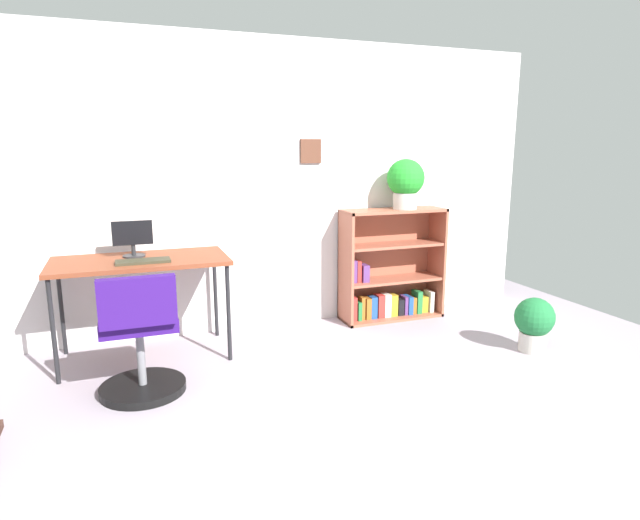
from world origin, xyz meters
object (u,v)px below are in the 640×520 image
potted_plant_floor (534,322)px  keyboard (143,261)px  desk (141,266)px  potted_plant_on_shelf (406,181)px  office_chair (140,342)px  monitor (133,238)px  bookshelf_low (389,271)px

potted_plant_floor → keyboard: bearing=164.1°
desk → potted_plant_floor: size_ratio=2.91×
potted_plant_on_shelf → potted_plant_floor: 1.53m
desk → office_chair: bearing=-94.5°
potted_plant_on_shelf → potted_plant_floor: (0.51, -1.06, -0.98)m
potted_plant_on_shelf → keyboard: bearing=-172.2°
monitor → office_chair: bearing=-91.1°
monitor → keyboard: 0.26m
bookshelf_low → potted_plant_on_shelf: 0.80m
keyboard → office_chair: size_ratio=0.45×
office_chair → potted_plant_on_shelf: bearing=19.7°
monitor → potted_plant_on_shelf: size_ratio=0.64×
monitor → potted_plant_floor: bearing=-19.7°
office_chair → bookshelf_low: size_ratio=0.82×
keyboard → office_chair: (-0.07, -0.50, -0.39)m
office_chair → bookshelf_low: bookshelf_low is taller
office_chair → bookshelf_low: 2.29m
keyboard → potted_plant_floor: size_ratio=0.87×
desk → keyboard: keyboard is taller
monitor → bookshelf_low: (2.11, 0.14, -0.44)m
desk → keyboard: 0.15m
office_chair → bookshelf_low: (2.13, 0.86, 0.07)m
desk → monitor: 0.21m
office_chair → keyboard: bearing=82.6°
desk → potted_plant_floor: bearing=-18.4°
monitor → bookshelf_low: bearing=3.7°
desk → potted_plant_floor: desk is taller
desk → office_chair: office_chair is taller
desk → monitor: monitor is taller
desk → bookshelf_low: size_ratio=1.23×
bookshelf_low → potted_plant_floor: (0.62, -1.12, -0.19)m
keyboard → potted_plant_floor: bearing=-15.9°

